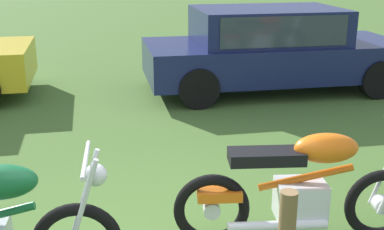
{
  "coord_description": "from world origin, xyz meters",
  "views": [
    {
      "loc": [
        -0.6,
        -3.05,
        2.31
      ],
      "look_at": [
        0.78,
        1.76,
        0.7
      ],
      "focal_mm": 47.1,
      "sensor_mm": 36.0,
      "label": 1
    }
  ],
  "objects": [
    {
      "name": "motorcycle_orange",
      "position": [
        1.28,
        0.28,
        0.48
      ],
      "size": [
        2.02,
        0.76,
        1.02
      ],
      "rotation": [
        0.0,
        0.0,
        -0.22
      ],
      "color": "black",
      "rests_on": "ground"
    },
    {
      "name": "car_navy",
      "position": [
        3.09,
        4.89,
        0.8
      ],
      "size": [
        4.59,
        2.27,
        1.43
      ],
      "rotation": [
        0.0,
        0.0,
        -0.09
      ],
      "color": "#161E4C",
      "rests_on": "ground"
    }
  ]
}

